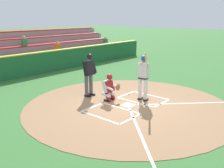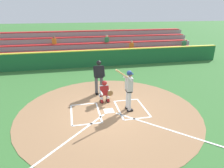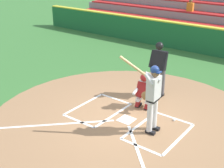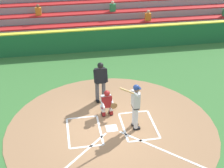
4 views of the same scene
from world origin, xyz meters
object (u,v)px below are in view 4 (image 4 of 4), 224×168
object	(u,v)px
catcher	(107,102)
baseball	(136,113)
plate_umpire	(100,79)
batter	(135,103)

from	to	relation	value
catcher	baseball	world-z (taller)	catcher
catcher	plate_umpire	distance (m)	1.16
batter	baseball	world-z (taller)	batter
plate_umpire	baseball	bearing A→B (deg)	135.69
baseball	batter	bearing A→B (deg)	73.85
batter	baseball	bearing A→B (deg)	-106.15
batter	plate_umpire	xyz separation A→B (m)	(0.99, -2.09, -0.02)
catcher	batter	bearing A→B (deg)	130.12
batter	catcher	distance (m)	1.46
plate_umpire	baseball	distance (m)	2.03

